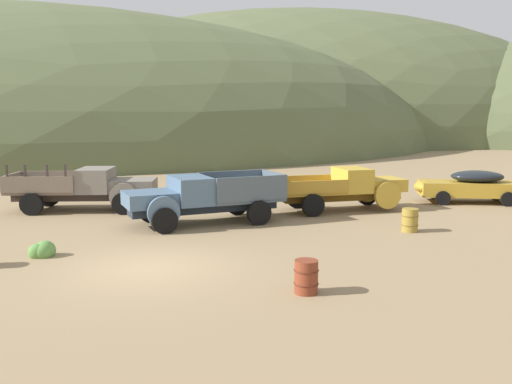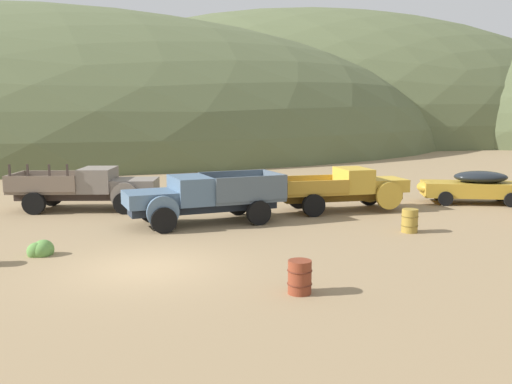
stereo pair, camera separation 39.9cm
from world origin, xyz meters
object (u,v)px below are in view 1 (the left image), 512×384
at_px(car_mustard, 467,186).
at_px(oil_drum_foreground, 410,220).
at_px(truck_primer_gray, 94,188).
at_px(truck_faded_yellow, 349,188).
at_px(oil_drum_by_truck, 306,277).
at_px(truck_chalk_blue, 194,199).

height_order(car_mustard, oil_drum_foreground, car_mustard).
xyz_separation_m(car_mustard, oil_drum_foreground, (-5.20, -5.97, -0.39)).
xyz_separation_m(truck_primer_gray, car_mustard, (17.57, 0.27, -0.19)).
bearing_deg(truck_faded_yellow, oil_drum_by_truck, -119.22).
height_order(truck_primer_gray, car_mustard, truck_primer_gray).
bearing_deg(car_mustard, truck_faded_yellow, 24.31).
relative_size(truck_chalk_blue, truck_faded_yellow, 1.10).
bearing_deg(car_mustard, oil_drum_by_truck, 62.43).
bearing_deg(oil_drum_by_truck, oil_drum_foreground, 51.44).
bearing_deg(truck_chalk_blue, oil_drum_foreground, 146.69).
bearing_deg(oil_drum_foreground, truck_primer_gray, 155.26).
distance_m(truck_primer_gray, oil_drum_by_truck, 14.13).
distance_m(truck_chalk_blue, oil_drum_foreground, 8.20).
height_order(truck_chalk_blue, car_mustard, truck_chalk_blue).
height_order(truck_primer_gray, truck_chalk_blue, truck_primer_gray).
xyz_separation_m(car_mustard, oil_drum_by_truck, (-10.32, -12.39, -0.40)).
height_order(truck_primer_gray, oil_drum_by_truck, truck_primer_gray).
bearing_deg(truck_primer_gray, truck_faded_yellow, -1.85).
bearing_deg(truck_primer_gray, car_mustard, 4.39).
xyz_separation_m(truck_chalk_blue, car_mustard, (13.09, 3.82, -0.20)).
height_order(truck_chalk_blue, oil_drum_foreground, truck_chalk_blue).
relative_size(truck_primer_gray, truck_chalk_blue, 0.99).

